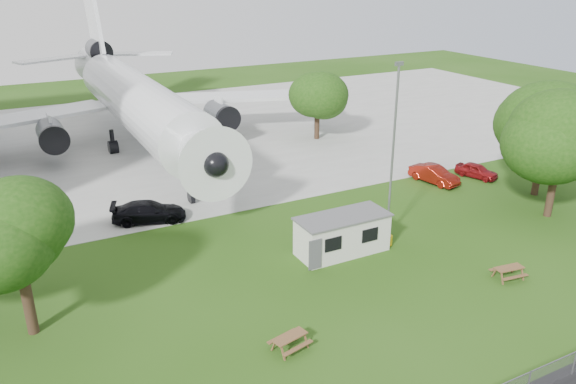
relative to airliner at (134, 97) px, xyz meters
name	(u,v)px	position (x,y,z in m)	size (l,w,h in m)	color
ground	(335,311)	(2.00, -35.86, -5.27)	(160.00, 160.00, 0.00)	#365C1C
concrete_apron	(152,139)	(2.00, 2.14, -5.25)	(120.00, 46.00, 0.03)	#B7B7B2
airliner	(134,97)	(0.00, 0.00, 0.00)	(46.36, 47.73, 17.69)	white
site_cabin	(342,234)	(6.12, -30.15, -3.96)	(6.75, 2.72, 2.62)	silver
picnic_west	(290,349)	(-1.73, -37.65, -5.27)	(1.80, 1.50, 0.76)	olive
picnic_east	(507,278)	(13.20, -37.74, -5.27)	(1.80, 1.50, 0.76)	olive
lamp_mast	(393,155)	(10.20, -29.66, 0.73)	(0.16, 0.16, 12.00)	slate
tree_west_small	(14,233)	(-12.83, -30.27, 0.42)	(6.08, 6.08, 8.76)	#382619
tree_east_front	(561,138)	(23.22, -32.43, 0.84)	(7.47, 7.47, 9.86)	#382619
tree_east_back	(546,128)	(25.97, -28.93, 0.47)	(8.56, 8.56, 10.03)	#382619
tree_far_apron	(317,97)	(18.21, -6.18, -0.55)	(6.12, 6.12, 7.80)	#382619
car_ne_hatch	(476,171)	(24.65, -23.62, -4.63)	(1.52, 3.78, 1.29)	maroon
car_ne_sedan	(434,175)	(20.35, -22.87, -4.51)	(1.60, 4.59, 1.51)	maroon
car_apron_van	(149,212)	(-3.94, -19.41, -4.49)	(2.18, 5.36, 1.56)	black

